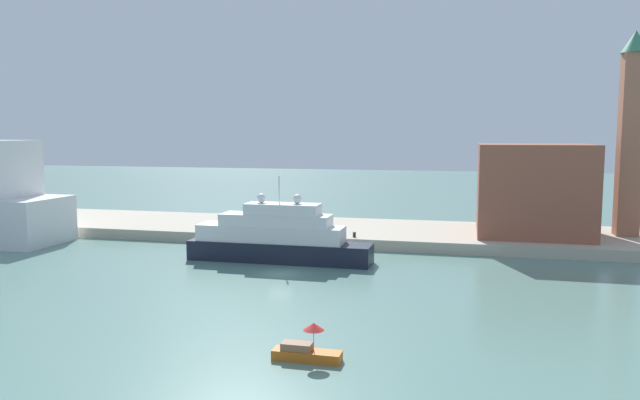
{
  "coord_description": "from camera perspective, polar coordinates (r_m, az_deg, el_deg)",
  "views": [
    {
      "loc": [
        20.37,
        -64.03,
        15.72
      ],
      "look_at": [
        3.11,
        6.0,
        7.86
      ],
      "focal_mm": 34.08,
      "sensor_mm": 36.0,
      "label": 1
    }
  ],
  "objects": [
    {
      "name": "ground",
      "position": [
        69.0,
        -3.73,
        -6.96
      ],
      "size": [
        400.0,
        400.0,
        0.0
      ],
      "primitive_type": "plane",
      "color": "slate"
    },
    {
      "name": "quay_dock",
      "position": [
        93.81,
        1.13,
        -2.96
      ],
      "size": [
        110.0,
        20.64,
        1.51
      ],
      "primitive_type": "cube",
      "color": "#B7AD99",
      "rests_on": "ground"
    },
    {
      "name": "large_yacht",
      "position": [
        75.43,
        -4.09,
        -3.58
      ],
      "size": [
        22.97,
        4.43,
        10.62
      ],
      "color": "black",
      "rests_on": "ground"
    },
    {
      "name": "small_motorboat",
      "position": [
        43.51,
        -1.29,
        -13.83
      ],
      "size": [
        4.85,
        1.48,
        2.73
      ],
      "color": "#C66019",
      "rests_on": "ground"
    },
    {
      "name": "harbor_building",
      "position": [
        91.37,
        19.41,
        0.96
      ],
      "size": [
        15.28,
        15.17,
        12.79
      ],
      "primitive_type": "cube",
      "color": "#93513D",
      "rests_on": "quay_dock"
    },
    {
      "name": "bell_tower",
      "position": [
        94.64,
        27.17,
        6.01
      ],
      "size": [
        3.83,
        3.83,
        28.24
      ],
      "color": "#9E664C",
      "rests_on": "quay_dock"
    },
    {
      "name": "parked_car",
      "position": [
        95.32,
        -5.92,
        -2.05
      ],
      "size": [
        4.36,
        1.66,
        1.28
      ],
      "color": "#B21E1E",
      "rests_on": "quay_dock"
    },
    {
      "name": "person_figure",
      "position": [
        92.99,
        -4.33,
        -2.12
      ],
      "size": [
        0.36,
        0.36,
        1.63
      ],
      "color": "#4C4C4C",
      "rests_on": "quay_dock"
    },
    {
      "name": "mooring_bollard",
      "position": [
        84.23,
        3.24,
        -3.27
      ],
      "size": [
        0.43,
        0.43,
        0.68
      ],
      "primitive_type": "cylinder",
      "color": "black",
      "rests_on": "quay_dock"
    }
  ]
}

